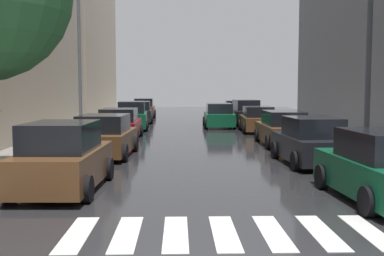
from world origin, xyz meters
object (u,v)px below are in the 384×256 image
(parked_car_left_sixth, at_px, (144,108))
(parked_car_right_third, at_px, (282,129))
(parked_car_left_fourth, at_px, (132,116))
(car_midroad, at_px, (219,116))
(parked_car_left_nearest, at_px, (63,159))
(lamp_post_left, at_px, (79,51))
(parked_car_left_third, at_px, (120,125))
(parked_car_right_fourth, at_px, (258,120))
(parked_car_right_fifth, at_px, (245,113))
(parked_car_right_sixth, at_px, (235,110))
(parked_car_right_nearest, at_px, (384,168))
(parked_car_right_second, at_px, (311,142))
(parked_car_left_second, at_px, (105,137))
(parked_car_left_fifth, at_px, (139,113))

(parked_car_left_sixth, relative_size, parked_car_right_third, 0.91)
(parked_car_left_fourth, distance_m, car_midroad, 5.92)
(parked_car_left_nearest, relative_size, lamp_post_left, 0.57)
(lamp_post_left, bearing_deg, parked_car_left_third, 44.33)
(parked_car_left_fourth, distance_m, parked_car_right_fourth, 7.98)
(parked_car_right_fifth, bearing_deg, lamp_post_left, 136.31)
(car_midroad, bearing_deg, parked_car_right_fifth, -47.18)
(parked_car_right_sixth, bearing_deg, parked_car_right_nearest, -177.16)
(parked_car_left_nearest, height_order, parked_car_right_fourth, parked_car_left_nearest)
(parked_car_right_fourth, bearing_deg, parked_car_left_third, 119.22)
(parked_car_right_nearest, xyz_separation_m, parked_car_right_third, (-0.02, 10.87, -0.03))
(parked_car_left_sixth, xyz_separation_m, parked_car_right_second, (7.77, -26.83, -0.02))
(parked_car_left_fourth, xyz_separation_m, parked_car_right_second, (7.60, -14.02, -0.06))
(parked_car_right_second, bearing_deg, parked_car_right_third, -4.39)
(parked_car_right_third, xyz_separation_m, car_midroad, (-2.10, 10.19, 0.01))
(parked_car_left_second, bearing_deg, parked_car_left_third, 4.34)
(parked_car_right_second, xyz_separation_m, parked_car_right_third, (0.19, 5.44, -0.02))
(car_midroad, bearing_deg, parked_car_left_fifth, 52.94)
(parked_car_right_nearest, relative_size, parked_car_right_sixth, 0.97)
(parked_car_left_nearest, xyz_separation_m, parked_car_left_sixth, (-0.14, 30.89, -0.04))
(parked_car_left_fourth, relative_size, car_midroad, 0.93)
(parked_car_right_fourth, relative_size, lamp_post_left, 0.57)
(parked_car_right_fifth, distance_m, lamp_post_left, 14.95)
(parked_car_right_third, distance_m, lamp_post_left, 10.27)
(parked_car_left_sixth, bearing_deg, parked_car_right_fifth, -140.73)
(parked_car_left_fifth, distance_m, car_midroad, 7.32)
(parked_car_left_fourth, distance_m, parked_car_right_third, 11.59)
(parked_car_left_nearest, distance_m, parked_car_left_sixth, 30.89)
(parked_car_left_fifth, bearing_deg, parked_car_left_sixth, -1.73)
(parked_car_left_nearest, bearing_deg, parked_car_right_second, -60.04)
(parked_car_left_nearest, xyz_separation_m, parked_car_right_fourth, (7.79, 16.25, -0.10))
(parked_car_left_sixth, distance_m, parked_car_right_sixth, 8.45)
(car_midroad, relative_size, lamp_post_left, 0.62)
(parked_car_left_third, height_order, parked_car_right_third, parked_car_left_third)
(parked_car_right_nearest, bearing_deg, parked_car_left_nearest, 77.33)
(parked_car_right_third, height_order, lamp_post_left, lamp_post_left)
(parked_car_right_fifth, xyz_separation_m, parked_car_right_sixth, (0.02, 6.49, -0.09))
(parked_car_right_fourth, height_order, parked_car_right_sixth, parked_car_right_sixth)
(parked_car_left_fourth, bearing_deg, parked_car_left_fifth, -2.01)
(parked_car_left_fourth, xyz_separation_m, parked_car_left_fifth, (-0.07, 6.11, -0.07))
(parked_car_left_nearest, xyz_separation_m, car_midroad, (5.73, 19.69, -0.07))
(parked_car_left_second, distance_m, car_midroad, 14.70)
(parked_car_left_sixth, distance_m, parked_car_right_fourth, 16.65)
(parked_car_left_third, relative_size, parked_car_right_third, 0.98)
(parked_car_left_second, xyz_separation_m, parked_car_right_nearest, (7.71, -7.47, 0.02))
(parked_car_left_third, xyz_separation_m, parked_car_left_fourth, (0.08, 5.88, 0.08))
(parked_car_left_second, xyz_separation_m, car_midroad, (5.60, 13.59, -0.01))
(parked_car_right_sixth, height_order, lamp_post_left, lamp_post_left)
(parked_car_right_nearest, bearing_deg, parked_car_right_second, -0.55)
(parked_car_left_fourth, bearing_deg, parked_car_left_sixth, -1.92)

